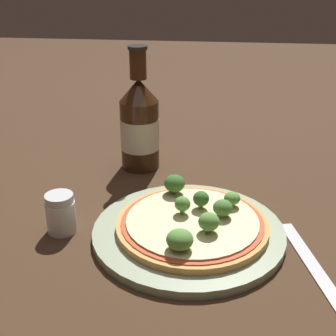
{
  "coord_description": "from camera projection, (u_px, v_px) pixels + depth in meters",
  "views": [
    {
      "loc": [
        0.02,
        -0.54,
        0.36
      ],
      "look_at": [
        -0.05,
        0.1,
        0.06
      ],
      "focal_mm": 50.0,
      "sensor_mm": 36.0,
      "label": 1
    }
  ],
  "objects": [
    {
      "name": "broccoli_floret_3",
      "position": [
        209.0,
        222.0,
        0.61
      ],
      "size": [
        0.03,
        0.03,
        0.03
      ],
      "color": "#6B8E51",
      "rests_on": "pizza"
    },
    {
      "name": "broccoli_floret_5",
      "position": [
        180.0,
        240.0,
        0.57
      ],
      "size": [
        0.03,
        0.03,
        0.03
      ],
      "color": "#6B8E51",
      "rests_on": "pizza"
    },
    {
      "name": "pizza",
      "position": [
        192.0,
        224.0,
        0.64
      ],
      "size": [
        0.21,
        0.21,
        0.01
      ],
      "color": "tan",
      "rests_on": "plate"
    },
    {
      "name": "beer_bottle",
      "position": [
        140.0,
        124.0,
        0.82
      ],
      "size": [
        0.07,
        0.07,
        0.22
      ],
      "color": "#381E0F",
      "rests_on": "ground_plane"
    },
    {
      "name": "broccoli_floret_1",
      "position": [
        182.0,
        204.0,
        0.65
      ],
      "size": [
        0.02,
        0.02,
        0.03
      ],
      "color": "#6B8E51",
      "rests_on": "pizza"
    },
    {
      "name": "plate",
      "position": [
        189.0,
        232.0,
        0.65
      ],
      "size": [
        0.27,
        0.27,
        0.01
      ],
      "color": "#93A384",
      "rests_on": "ground_plane"
    },
    {
      "name": "pepper_shaker",
      "position": [
        61.0,
        212.0,
        0.65
      ],
      "size": [
        0.04,
        0.04,
        0.06
      ],
      "color": "silver",
      "rests_on": "ground_plane"
    },
    {
      "name": "ground_plane",
      "position": [
        199.0,
        239.0,
        0.64
      ],
      "size": [
        3.0,
        3.0,
        0.0
      ],
      "primitive_type": "plane",
      "color": "#3D2819"
    },
    {
      "name": "broccoli_floret_4",
      "position": [
        223.0,
        208.0,
        0.64
      ],
      "size": [
        0.03,
        0.03,
        0.02
      ],
      "color": "#6B8E51",
      "rests_on": "pizza"
    },
    {
      "name": "broccoli_floret_2",
      "position": [
        232.0,
        198.0,
        0.67
      ],
      "size": [
        0.02,
        0.02,
        0.02
      ],
      "color": "#6B8E51",
      "rests_on": "pizza"
    },
    {
      "name": "fork",
      "position": [
        311.0,
        262.0,
        0.59
      ],
      "size": [
        0.06,
        0.18,
        0.0
      ],
      "rotation": [
        0.0,
        0.0,
        1.81
      ],
      "color": "silver",
      "rests_on": "ground_plane"
    },
    {
      "name": "broccoli_floret_0",
      "position": [
        202.0,
        199.0,
        0.66
      ],
      "size": [
        0.02,
        0.02,
        0.03
      ],
      "color": "#6B8E51",
      "rests_on": "pizza"
    },
    {
      "name": "broccoli_floret_6",
      "position": [
        175.0,
        183.0,
        0.7
      ],
      "size": [
        0.03,
        0.03,
        0.03
      ],
      "color": "#6B8E51",
      "rests_on": "pizza"
    }
  ]
}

